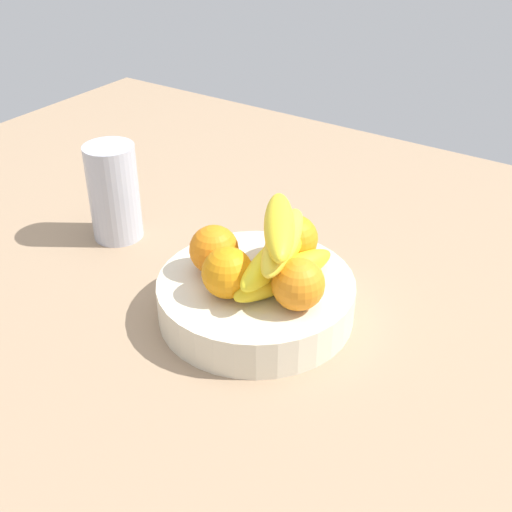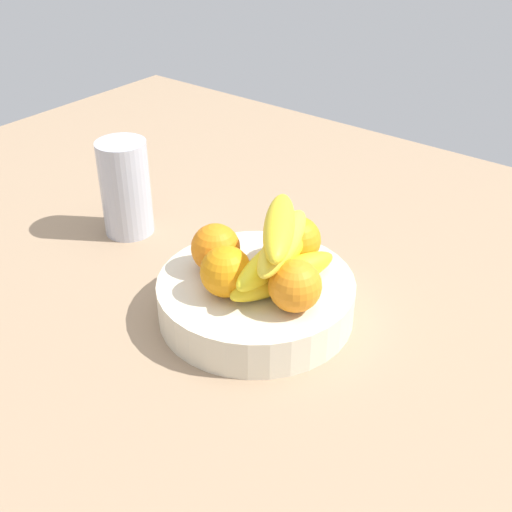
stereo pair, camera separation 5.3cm
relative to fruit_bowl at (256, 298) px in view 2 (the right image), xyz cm
name	(u,v)px [view 2 (the right image)]	position (x,y,z in cm)	size (l,w,h in cm)	color
ground_plane	(252,316)	(-1.32, 0.87, -4.29)	(180.00, 140.00, 3.00)	#997D61
fruit_bowl	(256,298)	(0.00, 0.00, 0.00)	(27.15, 27.15, 5.58)	beige
orange_front_left	(216,248)	(-6.19, -1.06, 6.21)	(6.83, 6.83, 6.83)	orange
orange_front_right	(227,272)	(-1.06, -4.64, 6.21)	(6.83, 6.83, 6.83)	orange
orange_center	(295,286)	(7.60, -1.79, 6.21)	(6.83, 6.83, 6.83)	orange
orange_back_left	(297,240)	(1.35, 7.54, 6.21)	(6.83, 6.83, 6.83)	orange
banana_bunch	(280,251)	(2.98, 1.31, 8.09)	(12.52, 18.36, 10.60)	yellow
thermos_tumbler	(125,188)	(-31.27, 5.26, 5.26)	(8.19, 8.19, 16.11)	#B3B6C4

